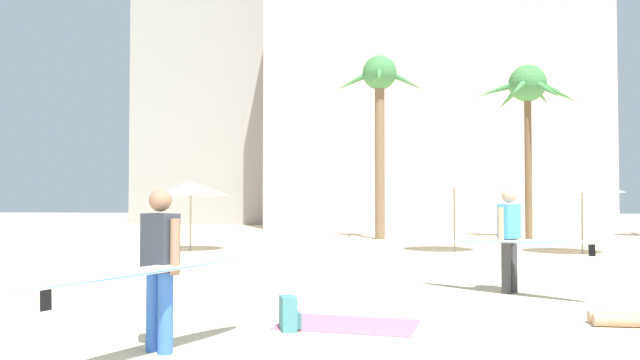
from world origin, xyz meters
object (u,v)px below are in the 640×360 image
Objects in this scene: cafe_umbrella_3 at (582,186)px; cafe_umbrella_2 at (191,189)px; palm_tree_far_left at (380,94)px; palm_tree_center at (528,93)px; person_mid_left at (511,238)px; backpack at (289,314)px; person_far_right at (155,266)px; beach_towel at (348,324)px; cafe_umbrella_0 at (454,179)px.

cafe_umbrella_2 is at bearing 179.60° from cafe_umbrella_3.
cafe_umbrella_3 is at bearing -0.40° from cafe_umbrella_2.
palm_tree_center is (5.93, 0.62, 0.07)m from palm_tree_far_left.
cafe_umbrella_2 is 0.87× the size of person_mid_left.
person_mid_left is at bearing -82.01° from palm_tree_far_left.
backpack is at bearing -112.90° from palm_tree_center.
beach_towel is at bearing -14.97° from person_far_right.
cafe_umbrella_0 is at bearing 2.17° from cafe_umbrella_2.
cafe_umbrella_3 is 12.66m from beach_towel.
beach_towel is (5.21, -10.73, -1.92)m from cafe_umbrella_2.
cafe_umbrella_0 is at bearing -121.90° from palm_tree_center.
backpack is 1.93m from person_far_right.
cafe_umbrella_2 is (-8.11, -0.31, -0.28)m from cafe_umbrella_0.
cafe_umbrella_2 is 11.76m from cafe_umbrella_3.
person_mid_left is (-4.00, -14.38, -4.90)m from palm_tree_center.
backpack is at bearing -107.53° from cafe_umbrella_0.
palm_tree_far_left reaches higher than person_far_right.
person_far_right is at bearing -110.83° from cafe_umbrella_0.
palm_tree_far_left is 9.15m from cafe_umbrella_2.
palm_tree_far_left is at bearing 111.46° from cafe_umbrella_0.
cafe_umbrella_2 is 1.33× the size of beach_towel.
palm_tree_center reaches higher than cafe_umbrella_3.
palm_tree_center is at bearing 88.79° from cafe_umbrella_3.
palm_tree_far_left is 2.81× the size of person_far_right.
cafe_umbrella_0 is at bearing -46.51° from person_mid_left.
beach_towel is at bearing -64.11° from cafe_umbrella_2.
palm_tree_far_left reaches higher than backpack.
cafe_umbrella_3 is 8.86m from person_mid_left.
beach_towel is at bearing -121.60° from cafe_umbrella_3.
person_mid_left is (3.39, 3.13, 0.75)m from backpack.
palm_tree_far_left is 3.14× the size of cafe_umbrella_2.
beach_towel is 3.95m from person_mid_left.
backpack is at bearing -67.97° from cafe_umbrella_2.
palm_tree_center is 2.87× the size of cafe_umbrella_0.
person_mid_left is 6.40m from person_far_right.
person_far_right is (-8.49, -12.33, -1.06)m from cafe_umbrella_3.
palm_tree_far_left is 19.01m from person_far_right.
beach_towel is (-2.90, -11.04, -2.19)m from cafe_umbrella_0.
backpack is 4.68m from person_mid_left.
cafe_umbrella_0 is at bearing 55.20° from backpack.
backpack reaches higher than beach_towel.
cafe_umbrella_0 is (2.15, -5.46, -3.58)m from palm_tree_far_left.
cafe_umbrella_0 is 11.62m from beach_towel.
person_far_right is at bearing -150.81° from backpack.
palm_tree_center reaches higher than person_mid_left.
palm_tree_center is 7.54m from cafe_umbrella_3.
beach_towel is at bearing 90.58° from person_mid_left.
cafe_umbrella_3 reaches higher than cafe_umbrella_2.
backpack is at bearing -94.95° from palm_tree_far_left.
person_far_right is (-8.63, -18.81, -4.92)m from palm_tree_center.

